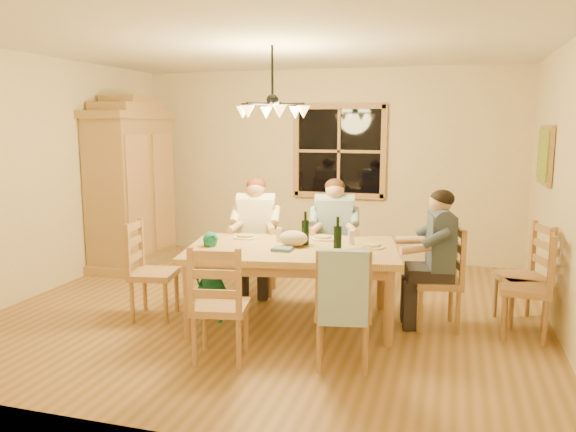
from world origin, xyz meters
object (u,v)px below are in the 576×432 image
(chandelier, at_px, (272,109))
(chair_far_left, at_px, (257,267))
(adult_woman, at_px, (256,221))
(child, at_px, (212,277))
(wine_bottle_b, at_px, (338,234))
(adult_plaid_man, at_px, (334,222))
(chair_spare_front, at_px, (525,305))
(armoire, at_px, (132,189))
(chair_end_right, at_px, (436,297))
(wine_bottle_a, at_px, (305,228))
(adult_slate_man, at_px, (439,242))
(chair_spare_back, at_px, (521,293))
(chair_near_left, at_px, (221,324))
(chair_end_left, at_px, (155,288))
(chair_far_right, at_px, (334,269))
(chair_near_right, at_px, (343,329))
(dining_table, at_px, (292,257))

(chandelier, xyz_separation_m, chair_far_left, (-0.36, 0.51, -1.77))
(adult_woman, bearing_deg, child, 74.00)
(chair_far_left, xyz_separation_m, wine_bottle_b, (1.13, -0.92, 0.62))
(adult_plaid_man, distance_m, chair_spare_front, 2.15)
(armoire, relative_size, chair_end_right, 2.32)
(child, bearing_deg, wine_bottle_a, 4.60)
(adult_woman, bearing_deg, adult_slate_man, 153.43)
(adult_woman, bearing_deg, chair_spare_back, 164.87)
(chair_spare_back, bearing_deg, adult_plaid_man, 59.09)
(chair_near_left, distance_m, chair_end_right, 2.11)
(chair_far_left, height_order, adult_slate_man, adult_slate_man)
(adult_woman, distance_m, adult_slate_man, 2.11)
(chair_spare_back, bearing_deg, adult_woman, 65.82)
(armoire, bearing_deg, wine_bottle_a, -27.42)
(chandelier, relative_size, chair_end_left, 0.78)
(chair_far_left, bearing_deg, wine_bottle_a, 126.50)
(chair_far_right, distance_m, chair_near_left, 2.09)
(chair_far_left, height_order, adult_woman, adult_woman)
(chair_far_right, distance_m, adult_woman, 1.04)
(chandelier, xyz_separation_m, chair_near_right, (0.96, -1.17, -1.77))
(dining_table, xyz_separation_m, wine_bottle_b, (0.46, -0.08, 0.26))
(chair_near_left, relative_size, chair_end_right, 1.00)
(chair_near_left, bearing_deg, chandelier, 78.67)
(chair_end_left, distance_m, chair_end_right, 2.77)
(chandelier, bearing_deg, adult_plaid_man, 52.57)
(dining_table, relative_size, child, 2.43)
(dining_table, xyz_separation_m, adult_slate_man, (1.36, 0.25, 0.18))
(chair_far_right, bearing_deg, chair_near_right, 93.37)
(armoire, xyz_separation_m, adult_woman, (2.06, -0.75, -0.22))
(dining_table, relative_size, wine_bottle_a, 6.63)
(chair_spare_back, bearing_deg, armoire, 59.10)
(dining_table, xyz_separation_m, chair_near_left, (-0.32, -1.02, -0.36))
(chair_end_left, bearing_deg, chair_end_right, 90.00)
(armoire, bearing_deg, chair_end_right, -18.12)
(chair_far_right, xyz_separation_m, chair_end_left, (-1.58, -1.25, 0.00))
(chair_far_left, relative_size, wine_bottle_a, 3.00)
(chair_end_right, relative_size, adult_slate_man, 1.13)
(chair_end_left, distance_m, chair_spare_front, 3.55)
(chair_far_left, xyz_separation_m, chair_far_right, (0.87, 0.16, 0.00))
(adult_plaid_man, bearing_deg, wine_bottle_a, 72.28)
(armoire, relative_size, adult_plaid_man, 2.63)
(chair_end_left, relative_size, adult_plaid_man, 1.13)
(armoire, bearing_deg, chair_near_right, -35.64)
(wine_bottle_b, height_order, chair_spare_back, wine_bottle_b)
(adult_slate_man, xyz_separation_m, chair_spare_front, (0.79, -0.01, -0.54))
(chair_far_right, bearing_deg, dining_table, 67.62)
(wine_bottle_a, xyz_separation_m, chair_spare_front, (2.05, 0.11, -0.62))
(chair_end_right, relative_size, chair_spare_back, 1.00)
(chair_end_right, bearing_deg, adult_woman, 63.43)
(adult_plaid_man, height_order, wine_bottle_a, adult_plaid_man)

